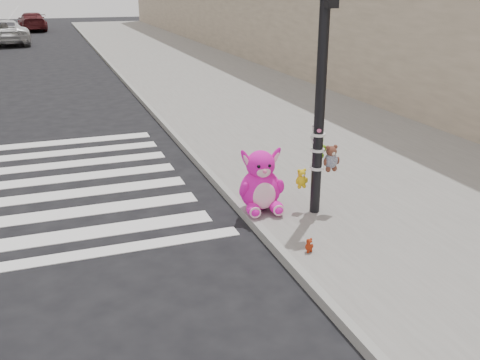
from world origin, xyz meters
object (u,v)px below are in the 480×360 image
object	(u,v)px
signal_pole	(321,111)
red_teddy	(309,245)
car_white_near	(4,32)
pink_bunny	(261,185)

from	to	relation	value
signal_pole	red_teddy	bearing A→B (deg)	-121.04
signal_pole	car_white_near	size ratio (longest dim) A/B	0.73
signal_pole	car_white_near	bearing A→B (deg)	101.36
pink_bunny	red_teddy	bearing A→B (deg)	-80.84
pink_bunny	red_teddy	size ratio (longest dim) A/B	5.13
red_teddy	car_white_near	world-z (taller)	car_white_near
red_teddy	pink_bunny	bearing A→B (deg)	77.37
signal_pole	red_teddy	world-z (taller)	signal_pole
signal_pole	car_white_near	xyz separation A→B (m)	(-6.13, 30.50, -1.05)
pink_bunny	car_white_near	world-z (taller)	car_white_near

